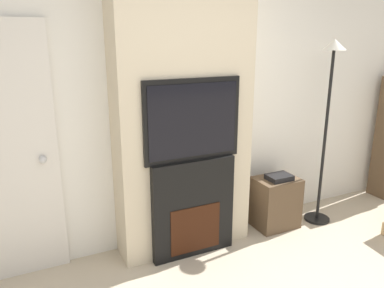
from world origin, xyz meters
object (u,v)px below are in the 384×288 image
at_px(television, 192,120).
at_px(fireplace, 192,208).
at_px(floor_lamp, 329,101).
at_px(media_stand, 275,202).

bearing_deg(television, fireplace, 90.00).
relative_size(fireplace, floor_lamp, 0.47).
height_order(television, media_stand, television).
height_order(fireplace, media_stand, fireplace).
height_order(fireplace, floor_lamp, floor_lamp).
height_order(floor_lamp, media_stand, floor_lamp).
bearing_deg(floor_lamp, media_stand, 169.02).
xyz_separation_m(fireplace, media_stand, (0.97, 0.08, -0.17)).
relative_size(floor_lamp, media_stand, 3.27).
relative_size(television, media_stand, 1.50).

